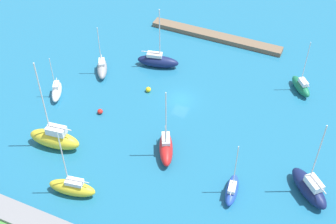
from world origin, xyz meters
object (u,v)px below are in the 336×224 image
object	(u,v)px
sailboat_yellow_far_north	(55,138)
mooring_buoy_red	(100,111)
sailboat_gray_near_pier	(102,68)
sailboat_green_lone_south	(301,86)
sailboat_white_center_basin	(57,91)
mooring_buoy_yellow	(148,89)
sailboat_red_lone_north	(166,147)
sailboat_navy_far_south	(158,61)
pier_dock	(216,36)
sailboat_navy_mid_basin	(309,187)
sailboat_yellow_east_end	(72,187)
sailboat_blue_outer_mooring	(232,190)

from	to	relation	value
sailboat_yellow_far_north	mooring_buoy_red	distance (m)	9.09
sailboat_gray_near_pier	sailboat_green_lone_south	bearing A→B (deg)	76.02
sailboat_white_center_basin	mooring_buoy_yellow	xyz separation A→B (m)	(-13.19, -6.99, -0.50)
sailboat_red_lone_north	mooring_buoy_yellow	distance (m)	14.12
sailboat_gray_near_pier	mooring_buoy_yellow	xyz separation A→B (m)	(-9.55, 1.43, -0.51)
sailboat_navy_far_south	sailboat_green_lone_south	bearing A→B (deg)	-5.01
pier_dock	sailboat_gray_near_pier	distance (m)	23.05
sailboat_gray_near_pier	sailboat_navy_mid_basin	world-z (taller)	sailboat_navy_mid_basin
sailboat_green_lone_south	sailboat_yellow_east_end	world-z (taller)	sailboat_yellow_east_end
sailboat_green_lone_south	sailboat_navy_far_south	distance (m)	24.67
sailboat_blue_outer_mooring	sailboat_white_center_basin	size ratio (longest dim) A/B	1.16
sailboat_red_lone_north	sailboat_navy_mid_basin	bearing A→B (deg)	67.16
mooring_buoy_yellow	sailboat_navy_far_south	bearing A→B (deg)	-77.87
sailboat_white_center_basin	sailboat_navy_mid_basin	size ratio (longest dim) A/B	0.63
sailboat_green_lone_south	pier_dock	bearing A→B (deg)	24.37
sailboat_green_lone_south	sailboat_blue_outer_mooring	size ratio (longest dim) A/B	1.06
pier_dock	sailboat_navy_mid_basin	size ratio (longest dim) A/B	2.08
sailboat_yellow_far_north	sailboat_white_center_basin	distance (m)	11.50
sailboat_navy_far_south	sailboat_blue_outer_mooring	xyz separation A→B (m)	(-20.69, 21.41, -0.27)
sailboat_red_lone_north	sailboat_yellow_east_end	bearing A→B (deg)	-61.82
pier_dock	sailboat_green_lone_south	size ratio (longest dim) A/B	2.72
mooring_buoy_red	sailboat_red_lone_north	bearing A→B (deg)	164.93
pier_dock	mooring_buoy_yellow	world-z (taller)	pier_dock
sailboat_yellow_far_north	sailboat_red_lone_north	distance (m)	16.11
sailboat_white_center_basin	mooring_buoy_red	distance (m)	8.67
sailboat_red_lone_north	mooring_buoy_yellow	bearing A→B (deg)	-169.68
sailboat_yellow_far_north	sailboat_red_lone_north	bearing A→B (deg)	-168.17
sailboat_red_lone_north	sailboat_navy_mid_basin	distance (m)	20.09
sailboat_navy_far_south	sailboat_yellow_far_north	size ratio (longest dim) A/B	0.76
sailboat_green_lone_south	sailboat_gray_near_pier	bearing A→B (deg)	66.27
sailboat_yellow_far_north	sailboat_navy_mid_basin	size ratio (longest dim) A/B	1.22
sailboat_green_lone_south	sailboat_blue_outer_mooring	xyz separation A→B (m)	(3.73, 24.88, -0.12)
pier_dock	mooring_buoy_red	size ratio (longest dim) A/B	30.23
pier_dock	sailboat_yellow_far_north	world-z (taller)	sailboat_yellow_far_north
pier_dock	sailboat_green_lone_south	bearing A→B (deg)	153.61
pier_dock	sailboat_gray_near_pier	bearing A→B (deg)	51.26
mooring_buoy_yellow	sailboat_blue_outer_mooring	bearing A→B (deg)	143.04
sailboat_gray_near_pier	sailboat_yellow_east_end	world-z (taller)	sailboat_yellow_east_end
sailboat_blue_outer_mooring	sailboat_yellow_far_north	world-z (taller)	sailboat_yellow_far_north
sailboat_gray_near_pier	sailboat_white_center_basin	bearing A→B (deg)	-52.89
sailboat_navy_far_south	sailboat_white_center_basin	distance (m)	18.22
sailboat_blue_outer_mooring	mooring_buoy_red	xyz separation A→B (m)	(23.78, -6.54, -0.48)
sailboat_red_lone_north	sailboat_green_lone_south	bearing A→B (deg)	120.33
pier_dock	sailboat_blue_outer_mooring	size ratio (longest dim) A/B	2.87
sailboat_blue_outer_mooring	sailboat_navy_mid_basin	size ratio (longest dim) A/B	0.73
sailboat_green_lone_south	sailboat_yellow_east_end	distance (m)	40.42
sailboat_navy_mid_basin	mooring_buoy_yellow	size ratio (longest dim) A/B	13.91
sailboat_navy_far_south	sailboat_yellow_far_north	world-z (taller)	sailboat_yellow_far_north
sailboat_yellow_far_north	sailboat_red_lone_north	xyz separation A→B (m)	(-15.23, -5.22, -0.41)
sailboat_yellow_far_north	sailboat_red_lone_north	size ratio (longest dim) A/B	1.27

